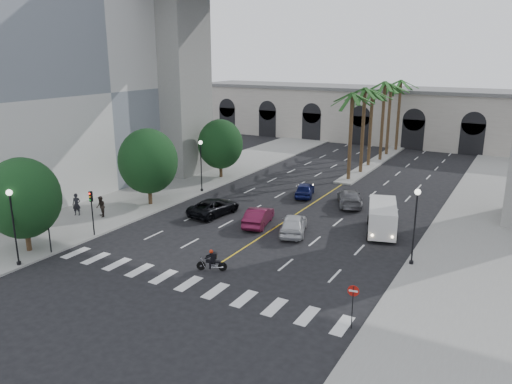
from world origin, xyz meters
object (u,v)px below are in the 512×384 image
(cargo_van, at_px, (382,217))
(pedestrian_a, at_px, (77,204))
(pedestrian_b, at_px, (101,207))
(do_not_enter_sign, at_px, (353,297))
(motorcycle_rider, at_px, (213,261))
(car_b, at_px, (258,216))
(car_d, at_px, (350,198))
(car_e, at_px, (305,190))
(car_c, at_px, (214,207))
(lamp_post_right, at_px, (415,220))
(traffic_signal_near, at_px, (48,221))
(traffic_signal_far, at_px, (92,206))
(lamp_post_left_near, at_px, (13,221))
(lamp_post_left_far, at_px, (201,161))
(car_a, at_px, (293,224))

(cargo_van, height_order, pedestrian_a, cargo_van)
(pedestrian_b, relative_size, do_not_enter_sign, 0.74)
(motorcycle_rider, xyz_separation_m, car_b, (-1.71, 9.25, 0.09))
(car_d, relative_size, car_e, 1.22)
(car_e, bearing_deg, motorcycle_rider, 78.21)
(car_c, distance_m, pedestrian_b, 9.68)
(lamp_post_right, distance_m, car_d, 14.08)
(motorcycle_rider, distance_m, pedestrian_a, 16.85)
(traffic_signal_near, bearing_deg, pedestrian_b, 110.69)
(traffic_signal_far, distance_m, pedestrian_b, 4.70)
(car_b, distance_m, cargo_van, 9.92)
(lamp_post_left_near, height_order, cargo_van, lamp_post_left_near)
(car_d, distance_m, pedestrian_a, 24.52)
(lamp_post_left_near, relative_size, pedestrian_a, 2.77)
(lamp_post_left_far, xyz_separation_m, pedestrian_b, (-2.72, -11.03, -2.16))
(lamp_post_left_far, bearing_deg, car_b, -30.77)
(motorcycle_rider, bearing_deg, lamp_post_left_near, -176.58)
(lamp_post_right, xyz_separation_m, car_c, (-17.64, 2.58, -2.50))
(traffic_signal_near, xyz_separation_m, traffic_signal_far, (0.00, 4.00, 0.00))
(pedestrian_a, bearing_deg, lamp_post_left_near, -91.93)
(lamp_post_right, relative_size, car_a, 1.14)
(lamp_post_left_near, distance_m, traffic_signal_near, 2.60)
(traffic_signal_near, relative_size, car_b, 0.80)
(lamp_post_right, bearing_deg, cargo_van, 123.91)
(traffic_signal_far, bearing_deg, traffic_signal_near, -90.00)
(lamp_post_left_far, xyz_separation_m, car_d, (14.59, 3.16, -2.48))
(motorcycle_rider, height_order, do_not_enter_sign, do_not_enter_sign)
(car_c, xyz_separation_m, car_d, (9.44, 8.58, 0.02))
(lamp_post_left_near, bearing_deg, car_d, 58.87)
(car_d, distance_m, do_not_enter_sign, 21.99)
(lamp_post_left_near, height_order, car_d, lamp_post_left_near)
(traffic_signal_near, height_order, car_a, traffic_signal_near)
(cargo_van, relative_size, pedestrian_a, 3.05)
(car_e, bearing_deg, car_b, 73.49)
(motorcycle_rider, bearing_deg, pedestrian_b, 140.63)
(traffic_signal_near, distance_m, car_b, 16.06)
(car_b, bearing_deg, cargo_van, -175.11)
(car_a, relative_size, pedestrian_b, 2.59)
(car_b, height_order, pedestrian_b, pedestrian_b)
(car_d, xyz_separation_m, pedestrian_a, (-19.48, -14.89, 0.38))
(lamp_post_left_near, bearing_deg, lamp_post_left_far, 90.00)
(motorcycle_rider, xyz_separation_m, cargo_van, (7.69, 12.34, 0.65))
(lamp_post_left_far, relative_size, car_d, 1.05)
(motorcycle_rider, bearing_deg, pedestrian_a, 144.95)
(lamp_post_right, relative_size, car_b, 1.17)
(pedestrian_a, bearing_deg, motorcycle_rider, -41.41)
(pedestrian_a, bearing_deg, lamp_post_right, -22.04)
(traffic_signal_far, xyz_separation_m, do_not_enter_sign, (21.80, -3.05, -0.73))
(car_b, relative_size, car_c, 0.88)
(cargo_van, bearing_deg, traffic_signal_near, -157.06)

